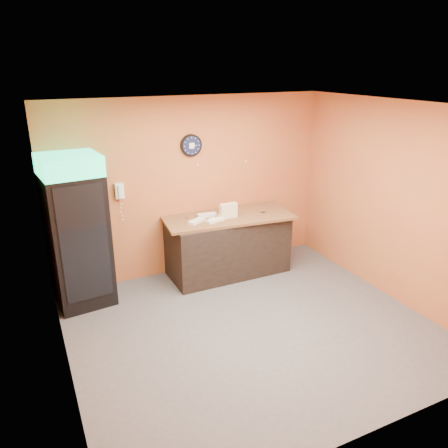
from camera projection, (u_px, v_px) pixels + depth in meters
floor at (251, 327)px, 5.71m from camera, size 4.50×4.50×0.00m
back_wall at (192, 187)px, 6.91m from camera, size 4.50×0.02×2.80m
left_wall at (55, 262)px, 4.31m from camera, size 0.02×4.00×2.80m
right_wall at (394, 203)px, 6.13m from camera, size 0.02×4.00×2.80m
ceiling at (257, 107)px, 4.74m from camera, size 4.50×4.00×0.02m
beverage_cooler at (77, 235)px, 5.95m from camera, size 0.82×0.83×2.14m
prep_counter at (228, 245)px, 7.05m from camera, size 1.89×0.84×0.94m
wall_clock at (191, 145)px, 6.65m from camera, size 0.34×0.06×0.34m
wall_phone at (120, 191)px, 6.37m from camera, size 0.12×0.11×0.23m
butcher_paper at (228, 217)px, 6.88m from camera, size 2.11×1.09×0.04m
sub_roll_stack at (229, 211)px, 6.74m from camera, size 0.27×0.10×0.23m
wrapped_sandwich_left at (197, 221)px, 6.58m from camera, size 0.31×0.24×0.04m
wrapped_sandwich_mid at (215, 220)px, 6.61m from camera, size 0.30×0.18×0.04m
wrapped_sandwich_right at (207, 215)px, 6.84m from camera, size 0.31×0.15×0.04m
kitchen_tool at (218, 216)px, 6.76m from camera, size 0.07×0.07×0.07m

